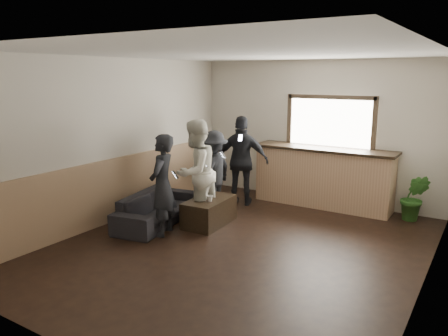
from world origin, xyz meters
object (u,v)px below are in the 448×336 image
Objects in this scene: sofa at (157,208)px; potted_plant at (414,198)px; person_a at (162,185)px; person_c at (213,172)px; person_b at (196,172)px; cup_b at (210,199)px; bar_counter at (323,173)px; coffee_table at (209,212)px; person_d at (242,161)px; cup_a at (210,192)px.

potted_plant is (3.72, 2.47, 0.15)m from sofa.
person_a is at bearing -139.03° from potted_plant.
sofa is at bearing -147.50° from person_a.
sofa is at bearing -146.40° from potted_plant.
person_b is at bearing 8.07° from person_c.
cup_b is 0.51m from person_b.
bar_counter is 2.48m from coffee_table.
sofa is at bearing -161.07° from cup_b.
person_b reaches higher than coffee_table.
sofa is 2.20× the size of potted_plant.
potted_plant is 3.58m from person_c.
person_a reaches higher than sofa.
person_d is at bearing 176.75° from person_b.
person_a is at bearing 62.41° from person_d.
person_d is (0.24, 0.67, 0.11)m from person_c.
cup_b is (0.89, 0.30, 0.23)m from sofa.
person_d is (0.03, 1.08, 0.38)m from cup_a.
sofa is 1.13× the size of person_a.
bar_counter is at bearing 147.10° from person_b.
coffee_table is (0.80, 0.42, -0.05)m from sofa.
person_c is (0.45, 1.06, 0.49)m from sofa.
person_c is at bearing -33.61° from sofa.
potted_plant is at bearing 35.09° from coffee_table.
person_d is at bearing -166.27° from potted_plant.
cup_a is 0.07× the size of person_b.
person_b is at bearing 171.91° from cup_b.
bar_counter is 1.55× the size of person_d.
cup_b is 0.07× the size of person_a.
person_a is at bearing -139.94° from sofa.
person_a is at bearing -1.90° from person_c.
sofa is 4.47m from potted_plant.
sofa is at bearing -57.49° from person_b.
person_d reaches higher than person_a.
sofa is 1.96m from person_d.
coffee_table is 0.62× the size of person_a.
person_c reaches higher than sofa.
cup_b is at bearing 83.23° from person_b.
potted_plant is 0.55× the size of person_c.
person_d is (0.24, 2.10, 0.06)m from person_a.
person_c is (-3.27, -1.41, 0.34)m from potted_plant.
bar_counter reaches higher than person_a.
sofa is 0.92m from person_b.
person_b is 0.74m from person_c.
bar_counter is at bearing -171.19° from person_d.
person_d is at bearing 88.64° from cup_a.
cup_a reaches higher than sofa.
cup_b is at bearing -81.75° from sofa.
person_c is (-1.60, -1.45, 0.12)m from bar_counter.
bar_counter reaches higher than person_b.
potted_plant is 0.47× the size of person_b.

